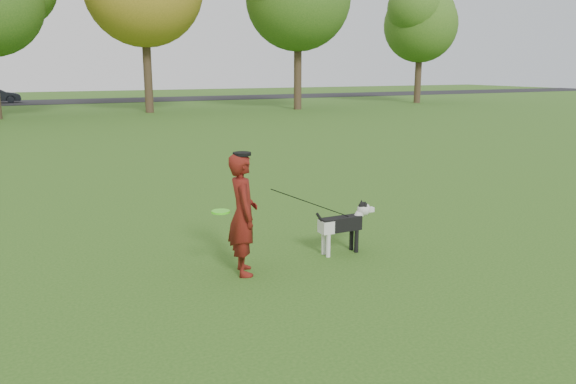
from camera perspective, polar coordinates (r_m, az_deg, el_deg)
ground at (r=8.10m, az=-1.65°, el=-6.27°), size 120.00×120.00×0.00m
road at (r=47.18m, az=-22.19°, el=8.50°), size 120.00×7.00×0.02m
man at (r=7.16m, az=-4.60°, el=-2.27°), size 0.49×0.64×1.57m
dog at (r=8.06m, az=5.81°, el=-3.07°), size 0.98×0.20×0.74m
man_held_items at (r=7.61m, az=2.55°, el=-1.21°), size 2.19×0.35×1.09m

